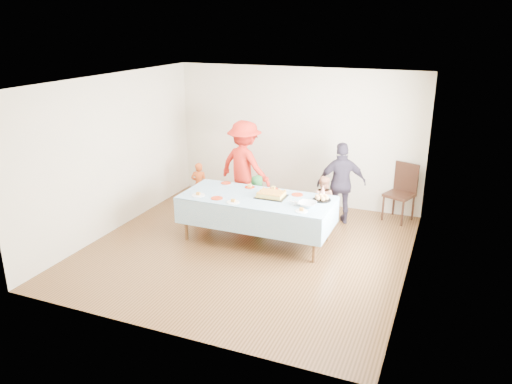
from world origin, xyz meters
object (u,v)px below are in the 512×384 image
Objects in this scene: birthday_cake at (271,195)px; adult_left at (245,166)px; party_table at (257,200)px; dining_chair at (402,189)px.

birthday_cake is 0.28× the size of adult_left.
party_table is 2.85m from dining_chair.
adult_left is (-2.90, -0.62, 0.29)m from dining_chair.
adult_left is at bearing -146.35° from dining_chair.
birthday_cake is at bearing 145.71° from adult_left.
party_table is 2.35× the size of dining_chair.
dining_chair reaches higher than birthday_cake.
dining_chair is (2.11, 1.91, -0.13)m from party_table.
dining_chair is 0.61× the size of adult_left.
dining_chair is at bearing -151.95° from adult_left.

